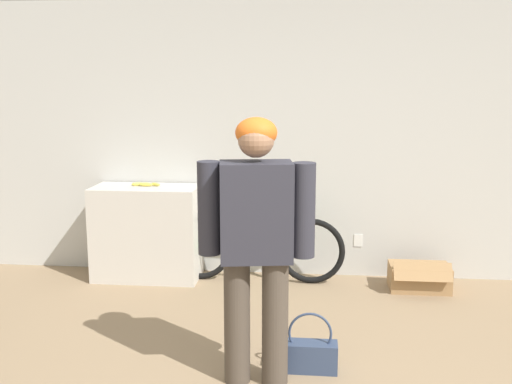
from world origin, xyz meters
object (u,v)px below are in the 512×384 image
banana (146,184)px  handbag (310,354)px  bicycle (255,247)px  person (256,233)px  cardboard_box (419,277)px

banana → handbag: size_ratio=0.72×
bicycle → banana: size_ratio=5.80×
person → cardboard_box: size_ratio=3.12×
bicycle → handbag: bicycle is taller
banana → cardboard_box: size_ratio=0.54×
cardboard_box → bicycle: bearing=176.9°
person → cardboard_box: 2.39m
person → bicycle: size_ratio=0.99×
banana → handbag: 2.48m
cardboard_box → handbag: bearing=-120.4°
handbag → bicycle: bearing=107.2°
person → banana: bearing=113.6°
bicycle → person: bearing=-83.2°
handbag → cardboard_box: (0.97, 1.64, -0.00)m
handbag → cardboard_box: size_ratio=0.75×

